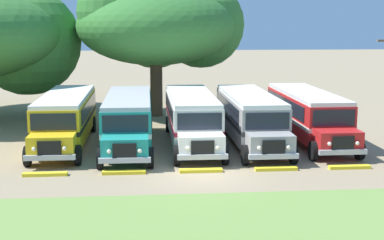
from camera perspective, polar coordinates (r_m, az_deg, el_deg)
ground_plane at (r=25.10m, az=1.03°, el=-5.70°), size 220.00×220.00×0.00m
parked_bus_slot_0 at (r=31.83m, az=-13.04°, el=0.37°), size 2.70×10.84×2.82m
parked_bus_slot_1 at (r=30.73m, az=-6.65°, el=0.22°), size 2.74×10.85×2.82m
parked_bus_slot_2 at (r=31.15m, az=-0.02°, el=0.42°), size 2.71×10.84×2.82m
parked_bus_slot_3 at (r=31.41m, az=6.09°, el=0.45°), size 2.73×10.85×2.82m
parked_bus_slot_4 at (r=32.81m, az=11.99°, el=0.70°), size 2.76×10.85×2.82m
curb_wheelstop_0 at (r=25.73m, az=-15.09°, el=-5.49°), size 2.00×0.36×0.15m
curb_wheelstop_1 at (r=25.34m, az=-7.11°, el=-5.45°), size 2.00×0.36×0.15m
curb_wheelstop_2 at (r=25.45m, az=0.94°, el=-5.30°), size 2.00×0.36×0.15m
curb_wheelstop_3 at (r=26.04m, az=8.78°, el=-5.06°), size 2.00×0.36×0.15m
curb_wheelstop_4 at (r=27.10m, az=16.12°, el=-4.74°), size 2.00×0.36×0.15m
broad_shade_tree at (r=41.00m, az=-3.36°, el=9.93°), size 12.40×12.37×10.30m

